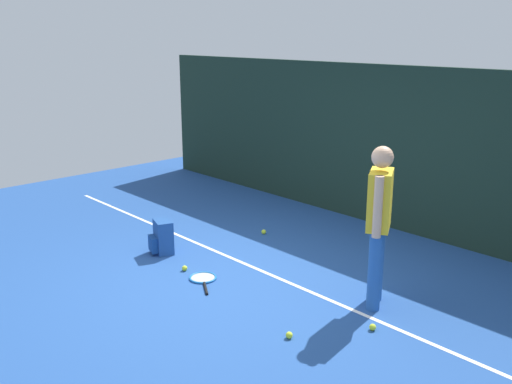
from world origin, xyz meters
name	(u,v)px	position (x,y,z in m)	size (l,w,h in m)	color
ground_plane	(231,282)	(0.00, 0.00, 0.00)	(12.00, 12.00, 0.00)	#234C93
back_fence	(388,147)	(0.00, 3.00, 1.17)	(10.00, 0.10, 2.34)	#192D23
court_line	(260,270)	(0.00, 0.47, 0.00)	(9.00, 0.05, 0.00)	white
tennis_player	(379,217)	(1.46, 0.74, 0.97)	(0.39, 0.47, 1.70)	#2659A5
tennis_racket	(203,279)	(-0.26, -0.20, 0.01)	(0.61, 0.48, 0.03)	black
backpack	(162,238)	(-1.29, -0.06, 0.21)	(0.35, 0.35, 0.44)	#1E478C
tennis_ball_near_player	(373,327)	(1.78, 0.28, 0.03)	(0.07, 0.07, 0.07)	#CCE033
tennis_ball_by_fence	(289,335)	(1.34, -0.42, 0.03)	(0.07, 0.07, 0.07)	#CCE033
tennis_ball_mid_court	(185,268)	(-0.62, -0.20, 0.03)	(0.07, 0.07, 0.07)	#CCE033
tennis_ball_far_left	(264,232)	(-0.91, 1.40, 0.03)	(0.07, 0.07, 0.07)	#CCE033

